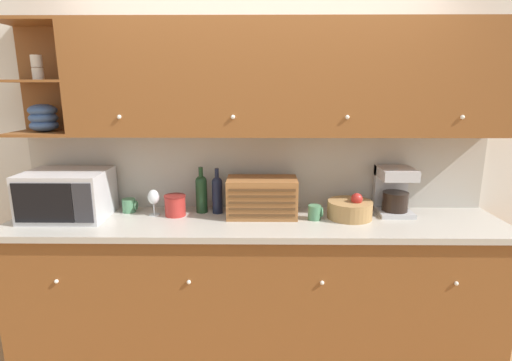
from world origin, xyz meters
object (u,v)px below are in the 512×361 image
second_wine_bottle (217,193)px  mug (315,212)px  coffee_maker (394,190)px  fruit_basket (350,209)px  mug_blue_second (129,205)px  storage_canister (175,205)px  wine_bottle (201,192)px  wine_glass (153,198)px  microwave (67,195)px  bread_box (262,197)px

second_wine_bottle → mug: bearing=-11.6°
coffee_maker → fruit_basket: bearing=-160.3°
mug_blue_second → coffee_maker: size_ratio=0.32×
storage_canister → mug: storage_canister is taller
storage_canister → mug: size_ratio=1.51×
wine_bottle → second_wine_bottle: bearing=-7.9°
storage_canister → wine_glass: bearing=178.1°
microwave → wine_glass: (0.56, 0.05, -0.04)m
storage_canister → fruit_basket: bearing=-1.8°
fruit_basket → coffee_maker: 0.35m
mug → second_wine_bottle: bearing=168.4°
microwave → coffee_maker: bearing=3.1°
fruit_basket → coffee_maker: bearing=19.7°
mug → coffee_maker: size_ratio=0.30×
microwave → coffee_maker: coffee_maker is taller
wine_bottle → mug: size_ratio=3.31×
mug → microwave: bearing=178.9°
bread_box → fruit_basket: bearing=-3.3°
wine_glass → mug: wine_glass is taller
microwave → mug_blue_second: size_ratio=5.17×
mug → fruit_basket: size_ratio=0.33×
second_wine_bottle → coffee_maker: 1.21m
wine_glass → second_wine_bottle: (0.43, 0.05, 0.02)m
microwave → mug: microwave is taller
bread_box → second_wine_bottle: bearing=168.5°
wine_glass → wine_bottle: size_ratio=0.56×
mug → fruit_basket: bearing=9.1°
mug_blue_second → wine_bottle: size_ratio=0.32×
mug_blue_second → storage_canister: storage_canister is taller
second_wine_bottle → bread_box: 0.31m
second_wine_bottle → coffee_maker: coffee_maker is taller
second_wine_bottle → fruit_basket: (0.89, -0.10, -0.08)m
wine_bottle → mug: (0.77, -0.15, -0.10)m
coffee_maker → microwave: bearing=-176.9°
storage_canister → wine_bottle: wine_bottle is taller
fruit_basket → coffee_maker: coffee_maker is taller
second_wine_bottle → bread_box: bearing=-11.5°
wine_glass → microwave: bearing=-175.1°
wine_bottle → microwave: bearing=-172.4°
bread_box → coffee_maker: (0.91, 0.08, 0.03)m
microwave → fruit_basket: (1.88, 0.01, -0.10)m
mug_blue_second → storage_canister: (0.34, -0.07, 0.02)m
wine_glass → bread_box: bread_box is taller
second_wine_bottle → storage_canister: bearing=-168.2°
microwave → second_wine_bottle: (0.99, 0.10, -0.01)m
microwave → wine_glass: 0.56m
mug_blue_second → bread_box: bearing=-4.7°
mug_blue_second → coffee_maker: coffee_maker is taller
microwave → bread_box: size_ratio=1.13×
wine_glass → storage_canister: wine_glass is taller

